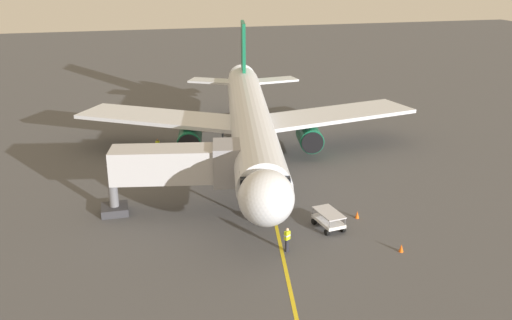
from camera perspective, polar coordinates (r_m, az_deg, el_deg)
name	(u,v)px	position (r m, az deg, el deg)	size (l,w,h in m)	color
ground_plane	(246,158)	(55.05, -1.07, 0.22)	(220.00, 220.00, 0.00)	#4C4C4F
apron_lead_in_line	(267,184)	(48.65, 1.13, -2.46)	(0.24, 40.00, 0.01)	yellow
airplane	(250,120)	(53.13, -0.57, 4.02)	(34.22, 40.17, 11.50)	silver
jet_bridge	(187,165)	(42.47, -6.99, -0.55)	(11.52, 4.75, 5.40)	#B7B7BC
ground_crew_marshaller	(287,239)	(37.59, 3.16, -8.01)	(0.47, 0.42, 1.71)	#23232D
ground_crew_wing_walker	(248,130)	(61.03, -0.85, 3.06)	(0.27, 0.41, 1.71)	#23232D
ground_crew_loader	(158,147)	(56.30, -9.91, 1.32)	(0.44, 0.31, 1.71)	#23232D
baggage_cart_near_nose	(329,220)	(41.05, 7.35, -6.01)	(1.88, 2.78, 1.27)	white
safety_cone_nose_left	(401,248)	(38.98, 14.48, -8.61)	(0.32, 0.32, 0.55)	#F2590F
safety_cone_nose_right	(357,215)	(43.05, 10.19, -5.46)	(0.32, 0.32, 0.55)	#F2590F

